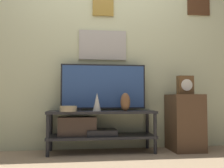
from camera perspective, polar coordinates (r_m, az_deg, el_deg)
ground_plane at (r=3.04m, az=-1.88°, el=-15.55°), size 12.00×12.00×0.00m
wall_back at (r=3.53m, az=-2.53°, el=8.34°), size 6.40×0.08×2.70m
media_console at (r=3.22m, az=-4.15°, el=-9.13°), size 1.30×0.41×0.50m
television at (r=3.31m, az=-1.85°, el=-0.57°), size 1.07×0.05×0.58m
vase_urn_stoneware at (r=3.14m, az=2.91°, el=-3.91°), size 0.12×0.11×0.22m
vase_slim_bronze at (r=3.12m, az=-3.29°, el=-3.90°), size 0.10×0.10×0.22m
vase_wide_bowl at (r=3.06m, az=-9.49°, el=-5.32°), size 0.20×0.20×0.06m
side_table at (r=3.46m, az=15.54°, el=-8.02°), size 0.38×0.45×0.70m
mantel_clock at (r=3.42m, az=15.64°, el=-0.24°), size 0.19×0.11×0.23m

